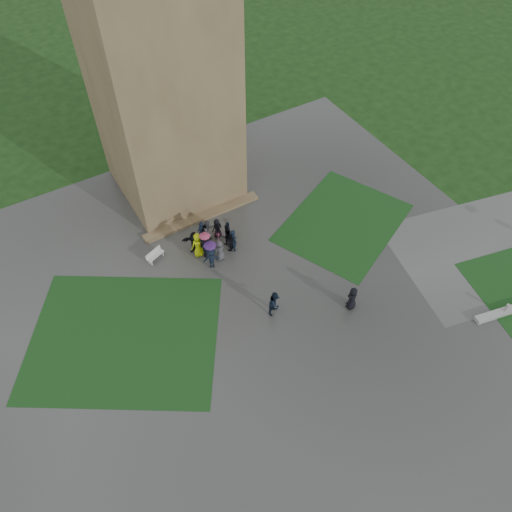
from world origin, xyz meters
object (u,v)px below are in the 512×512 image
pedestrian_mid (275,303)px  bench (155,255)px  pedestrian_near (352,298)px  tower (160,76)px

pedestrian_mid → bench: bearing=95.3°
pedestrian_near → pedestrian_mid: bearing=-39.9°
bench → pedestrian_mid: size_ratio=0.73×
pedestrian_mid → pedestrian_near: bearing=-52.0°
pedestrian_near → bench: bearing=-61.4°
tower → pedestrian_near: size_ratio=10.18×
bench → pedestrian_mid: 9.02m
tower → pedestrian_mid: size_ratio=9.67×
tower → pedestrian_near: bearing=-74.6°
tower → pedestrian_mid: 16.16m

